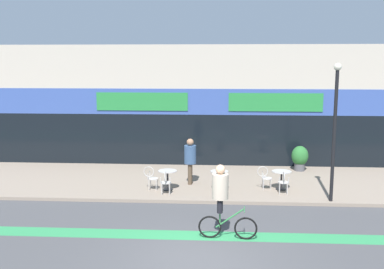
# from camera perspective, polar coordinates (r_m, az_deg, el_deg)

# --- Properties ---
(ground_plane) EXTENTS (120.00, 120.00, 0.00)m
(ground_plane) POSITION_cam_1_polar(r_m,az_deg,el_deg) (11.86, 0.64, -15.61)
(ground_plane) COLOR #424244
(sidewalk_slab) EXTENTS (40.00, 5.50, 0.12)m
(sidewalk_slab) POSITION_cam_1_polar(r_m,az_deg,el_deg) (18.66, 1.78, -6.01)
(sidewalk_slab) COLOR gray
(sidewalk_slab) RESTS_ON ground
(storefront_facade) EXTENTS (40.00, 4.06, 5.74)m
(storefront_facade) POSITION_cam_1_polar(r_m,az_deg,el_deg) (22.81, 2.19, 3.95)
(storefront_facade) COLOR #B2A899
(storefront_facade) RESTS_ON ground
(bike_lane_stripe) EXTENTS (36.00, 0.70, 0.01)m
(bike_lane_stripe) POSITION_cam_1_polar(r_m,az_deg,el_deg) (13.32, 1.00, -12.71)
(bike_lane_stripe) COLOR #2D844C
(bike_lane_stripe) RESTS_ON ground
(bistro_table_0) EXTENTS (0.72, 0.72, 0.76)m
(bistro_table_0) POSITION_cam_1_polar(r_m,az_deg,el_deg) (17.19, -3.12, -5.29)
(bistro_table_0) COLOR black
(bistro_table_0) RESTS_ON sidewalk_slab
(bistro_table_1) EXTENTS (0.69, 0.69, 0.77)m
(bistro_table_1) POSITION_cam_1_polar(r_m,az_deg,el_deg) (17.07, 3.49, -5.38)
(bistro_table_1) COLOR black
(bistro_table_1) RESTS_ON sidewalk_slab
(bistro_table_2) EXTENTS (0.75, 0.75, 0.72)m
(bistro_table_2) POSITION_cam_1_polar(r_m,az_deg,el_deg) (17.55, 11.29, -5.23)
(bistro_table_2) COLOR black
(bistro_table_2) RESTS_ON sidewalk_slab
(cafe_chair_0_near) EXTENTS (0.41, 0.58, 0.90)m
(cafe_chair_0_near) POSITION_cam_1_polar(r_m,az_deg,el_deg) (16.60, -3.37, -5.91)
(cafe_chair_0_near) COLOR #B7B2AD
(cafe_chair_0_near) RESTS_ON sidewalk_slab
(cafe_chair_0_side) EXTENTS (0.59, 0.43, 0.90)m
(cafe_chair_0_side) POSITION_cam_1_polar(r_m,az_deg,el_deg) (17.29, -5.19, -5.32)
(cafe_chair_0_side) COLOR #B7B2AD
(cafe_chair_0_side) RESTS_ON sidewalk_slab
(cafe_chair_1_near) EXTENTS (0.45, 0.60, 0.90)m
(cafe_chair_1_near) POSITION_cam_1_polar(r_m,az_deg,el_deg) (16.47, 3.45, -6.03)
(cafe_chair_1_near) COLOR #B7B2AD
(cafe_chair_1_near) RESTS_ON sidewalk_slab
(cafe_chair_2_near) EXTENTS (0.42, 0.58, 0.90)m
(cafe_chair_2_near) POSITION_cam_1_polar(r_m,az_deg,el_deg) (16.95, 11.56, -5.77)
(cafe_chair_2_near) COLOR #B7B2AD
(cafe_chair_2_near) RESTS_ON sidewalk_slab
(cafe_chair_2_side) EXTENTS (0.57, 0.40, 0.90)m
(cafe_chair_2_side) POSITION_cam_1_polar(r_m,az_deg,el_deg) (17.48, 9.25, -5.24)
(cafe_chair_2_side) COLOR #B7B2AD
(cafe_chair_2_side) RESTS_ON sidewalk_slab
(planter_pot) EXTENTS (0.74, 0.74, 1.12)m
(planter_pot) POSITION_cam_1_polar(r_m,az_deg,el_deg) (20.69, 13.53, -2.83)
(planter_pot) COLOR #4C4C51
(planter_pot) RESTS_ON sidewalk_slab
(lamp_post) EXTENTS (0.26, 0.26, 4.81)m
(lamp_post) POSITION_cam_1_polar(r_m,az_deg,el_deg) (16.12, 17.68, 1.49)
(lamp_post) COLOR black
(lamp_post) RESTS_ON sidewalk_slab
(cyclist_0) EXTENTS (1.68, 0.52, 2.16)m
(cyclist_0) POSITION_cam_1_polar(r_m,az_deg,el_deg) (12.72, 3.80, -7.67)
(cyclist_0) COLOR black
(cyclist_0) RESTS_ON ground
(pedestrian_near_end) EXTENTS (0.49, 0.49, 1.84)m
(pedestrian_near_end) POSITION_cam_1_polar(r_m,az_deg,el_deg) (17.87, -0.23, -2.90)
(pedestrian_near_end) COLOR #4C3D2D
(pedestrian_near_end) RESTS_ON sidewalk_slab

